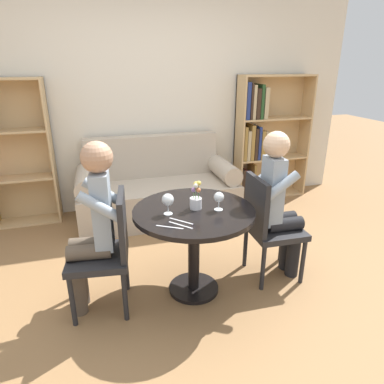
# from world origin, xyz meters

# --- Properties ---
(ground_plane) EXTENTS (16.00, 16.00, 0.00)m
(ground_plane) POSITION_xyz_m (0.00, 0.00, 0.00)
(ground_plane) COLOR olive
(back_wall) EXTENTS (5.20, 0.05, 2.70)m
(back_wall) POSITION_xyz_m (0.00, 1.94, 1.35)
(back_wall) COLOR silver
(back_wall) RESTS_ON ground_plane
(round_table) EXTENTS (0.91, 0.91, 0.71)m
(round_table) POSITION_xyz_m (0.00, 0.00, 0.57)
(round_table) COLOR black
(round_table) RESTS_ON ground_plane
(couch) EXTENTS (1.81, 0.80, 0.92)m
(couch) POSITION_xyz_m (0.00, 1.51, 0.31)
(couch) COLOR #B7A893
(couch) RESTS_ON ground_plane
(bookshelf_right) EXTENTS (0.97, 0.28, 1.59)m
(bookshelf_right) POSITION_xyz_m (1.46, 1.78, 0.81)
(bookshelf_right) COLOR tan
(bookshelf_right) RESTS_ON ground_plane
(chair_left) EXTENTS (0.47, 0.47, 0.90)m
(chair_left) POSITION_xyz_m (-0.64, -0.01, 0.49)
(chair_left) COLOR #232326
(chair_left) RESTS_ON ground_plane
(chair_right) EXTENTS (0.43, 0.43, 0.90)m
(chair_right) POSITION_xyz_m (0.64, 0.03, 0.49)
(chair_right) COLOR #232326
(chair_right) RESTS_ON ground_plane
(person_left) EXTENTS (0.44, 0.37, 1.27)m
(person_left) POSITION_xyz_m (-0.73, 0.01, 0.68)
(person_left) COLOR brown
(person_left) RESTS_ON ground_plane
(person_right) EXTENTS (0.42, 0.35, 1.26)m
(person_right) POSITION_xyz_m (0.73, 0.02, 0.67)
(person_right) COLOR black
(person_right) RESTS_ON ground_plane
(wine_glass_left) EXTENTS (0.09, 0.09, 0.16)m
(wine_glass_left) POSITION_xyz_m (-0.20, -0.03, 0.82)
(wine_glass_left) COLOR white
(wine_glass_left) RESTS_ON round_table
(wine_glass_right) EXTENTS (0.08, 0.08, 0.14)m
(wine_glass_right) POSITION_xyz_m (0.17, -0.06, 0.81)
(wine_glass_right) COLOR white
(wine_glass_right) RESTS_ON round_table
(flower_vase) EXTENTS (0.09, 0.09, 0.22)m
(flower_vase) POSITION_xyz_m (0.02, 0.01, 0.79)
(flower_vase) COLOR silver
(flower_vase) RESTS_ON round_table
(knife_left_setting) EXTENTS (0.13, 0.15, 0.00)m
(knife_left_setting) POSITION_xyz_m (-0.16, -0.23, 0.72)
(knife_left_setting) COLOR silver
(knife_left_setting) RESTS_ON round_table
(fork_left_setting) EXTENTS (0.14, 0.15, 0.00)m
(fork_left_setting) POSITION_xyz_m (-0.14, -0.17, 0.72)
(fork_left_setting) COLOR silver
(fork_left_setting) RESTS_ON round_table
(knife_right_setting) EXTENTS (0.17, 0.11, 0.00)m
(knife_right_setting) POSITION_xyz_m (-0.24, -0.24, 0.72)
(knife_right_setting) COLOR silver
(knife_right_setting) RESTS_ON round_table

